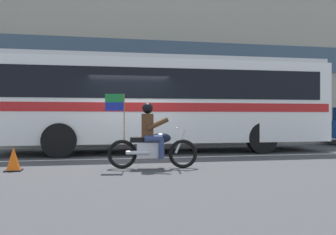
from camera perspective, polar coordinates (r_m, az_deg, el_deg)
name	(u,v)px	position (r m, az deg, el deg)	size (l,w,h in m)	color
ground_plane	(130,156)	(11.33, -6.06, -6.10)	(60.00, 60.00, 0.00)	#3D3D3F
sidewalk_curb	(119,142)	(16.39, -7.76, -3.88)	(28.00, 3.80, 0.15)	#A39E93
lane_center_stripe	(132,158)	(10.74, -5.75, -6.43)	(26.60, 0.14, 0.01)	silver
office_building_facade	(116,17)	(19.31, -8.24, 15.44)	(28.00, 0.89, 12.62)	gray
transit_bus	(165,98)	(12.66, -0.45, 3.10)	(11.21, 2.77, 3.22)	white
motorcycle_with_rider	(152,141)	(8.63, -2.61, -3.64)	(2.18, 0.69, 1.78)	black
fire_hydrant	(129,134)	(14.94, -6.24, -2.58)	(0.22, 0.30, 0.75)	#4C8C3F
traffic_cone	(13,160)	(8.98, -23.18, -6.13)	(0.36, 0.36, 0.55)	#EA590F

